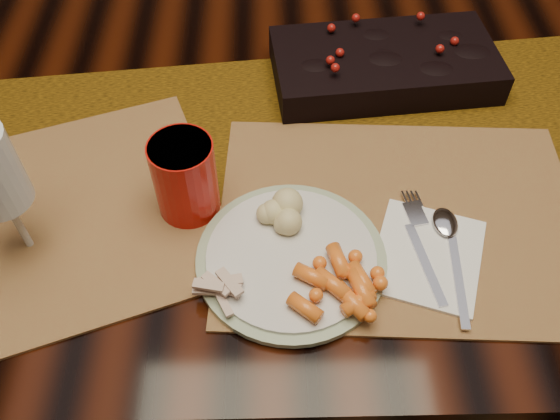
{
  "coord_description": "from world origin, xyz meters",
  "views": [
    {
      "loc": [
        -0.04,
        -0.72,
        1.39
      ],
      "look_at": [
        -0.03,
        -0.25,
        0.8
      ],
      "focal_mm": 38.0,
      "sensor_mm": 36.0,
      "label": 1
    }
  ],
  "objects_px": {
    "napkin": "(428,256)",
    "wine_glass": "(3,197)",
    "dinner_plate": "(291,258)",
    "dining_table": "(293,240)",
    "centerpiece": "(385,61)",
    "placemat_main": "(399,218)",
    "turkey_shreds": "(216,290)",
    "red_cup": "(185,178)",
    "mashed_potatoes": "(280,211)",
    "baby_carrots": "(318,278)"
  },
  "relations": [
    {
      "from": "dining_table",
      "to": "wine_glass",
      "type": "height_order",
      "value": "wine_glass"
    },
    {
      "from": "mashed_potatoes",
      "to": "turkey_shreds",
      "type": "xyz_separation_m",
      "value": [
        -0.08,
        -0.11,
        -0.01
      ]
    },
    {
      "from": "napkin",
      "to": "turkey_shreds",
      "type": "bearing_deg",
      "value": -148.48
    },
    {
      "from": "dinner_plate",
      "to": "turkey_shreds",
      "type": "xyz_separation_m",
      "value": [
        -0.09,
        -0.05,
        0.02
      ]
    },
    {
      "from": "baby_carrots",
      "to": "mashed_potatoes",
      "type": "height_order",
      "value": "mashed_potatoes"
    },
    {
      "from": "wine_glass",
      "to": "placemat_main",
      "type": "bearing_deg",
      "value": 4.13
    },
    {
      "from": "baby_carrots",
      "to": "mashed_potatoes",
      "type": "bearing_deg",
      "value": 114.44
    },
    {
      "from": "centerpiece",
      "to": "wine_glass",
      "type": "height_order",
      "value": "wine_glass"
    },
    {
      "from": "dining_table",
      "to": "red_cup",
      "type": "xyz_separation_m",
      "value": [
        -0.15,
        -0.21,
        0.44
      ]
    },
    {
      "from": "centerpiece",
      "to": "baby_carrots",
      "type": "bearing_deg",
      "value": -108.09
    },
    {
      "from": "turkey_shreds",
      "to": "placemat_main",
      "type": "bearing_deg",
      "value": 27.11
    },
    {
      "from": "mashed_potatoes",
      "to": "wine_glass",
      "type": "xyz_separation_m",
      "value": [
        -0.33,
        -0.02,
        0.06
      ]
    },
    {
      "from": "dining_table",
      "to": "red_cup",
      "type": "distance_m",
      "value": 0.51
    },
    {
      "from": "napkin",
      "to": "red_cup",
      "type": "bearing_deg",
      "value": -177.0
    },
    {
      "from": "dinner_plate",
      "to": "mashed_potatoes",
      "type": "distance_m",
      "value": 0.06
    },
    {
      "from": "centerpiece",
      "to": "turkey_shreds",
      "type": "height_order",
      "value": "centerpiece"
    },
    {
      "from": "placemat_main",
      "to": "wine_glass",
      "type": "distance_m",
      "value": 0.5
    },
    {
      "from": "turkey_shreds",
      "to": "wine_glass",
      "type": "distance_m",
      "value": 0.27
    },
    {
      "from": "placemat_main",
      "to": "dinner_plate",
      "type": "relative_size",
      "value": 2.0
    },
    {
      "from": "centerpiece",
      "to": "wine_glass",
      "type": "distance_m",
      "value": 0.6
    },
    {
      "from": "dinner_plate",
      "to": "wine_glass",
      "type": "distance_m",
      "value": 0.35
    },
    {
      "from": "centerpiece",
      "to": "placemat_main",
      "type": "xyz_separation_m",
      "value": [
        -0.01,
        -0.29,
        -0.04
      ]
    },
    {
      "from": "dinner_plate",
      "to": "red_cup",
      "type": "bearing_deg",
      "value": 145.3
    },
    {
      "from": "centerpiece",
      "to": "baby_carrots",
      "type": "height_order",
      "value": "centerpiece"
    },
    {
      "from": "turkey_shreds",
      "to": "wine_glass",
      "type": "xyz_separation_m",
      "value": [
        -0.25,
        0.09,
        0.07
      ]
    },
    {
      "from": "turkey_shreds",
      "to": "mashed_potatoes",
      "type": "bearing_deg",
      "value": 54.38
    },
    {
      "from": "dining_table",
      "to": "dinner_plate",
      "type": "distance_m",
      "value": 0.49
    },
    {
      "from": "centerpiece",
      "to": "napkin",
      "type": "distance_m",
      "value": 0.36
    },
    {
      "from": "napkin",
      "to": "dining_table",
      "type": "bearing_deg",
      "value": 137.0
    },
    {
      "from": "mashed_potatoes",
      "to": "wine_glass",
      "type": "relative_size",
      "value": 0.36
    },
    {
      "from": "baby_carrots",
      "to": "napkin",
      "type": "relative_size",
      "value": 0.81
    },
    {
      "from": "turkey_shreds",
      "to": "red_cup",
      "type": "relative_size",
      "value": 0.57
    },
    {
      "from": "dining_table",
      "to": "placemat_main",
      "type": "height_order",
      "value": "placemat_main"
    },
    {
      "from": "napkin",
      "to": "wine_glass",
      "type": "height_order",
      "value": "wine_glass"
    },
    {
      "from": "baby_carrots",
      "to": "red_cup",
      "type": "xyz_separation_m",
      "value": [
        -0.17,
        0.14,
        0.03
      ]
    },
    {
      "from": "centerpiece",
      "to": "dinner_plate",
      "type": "height_order",
      "value": "centerpiece"
    },
    {
      "from": "dinner_plate",
      "to": "red_cup",
      "type": "relative_size",
      "value": 2.12
    },
    {
      "from": "placemat_main",
      "to": "turkey_shreds",
      "type": "distance_m",
      "value": 0.27
    },
    {
      "from": "dining_table",
      "to": "wine_glass",
      "type": "bearing_deg",
      "value": -143.1
    },
    {
      "from": "mashed_potatoes",
      "to": "wine_glass",
      "type": "height_order",
      "value": "wine_glass"
    },
    {
      "from": "turkey_shreds",
      "to": "napkin",
      "type": "bearing_deg",
      "value": 12.18
    },
    {
      "from": "placemat_main",
      "to": "red_cup",
      "type": "xyz_separation_m",
      "value": [
        -0.28,
        0.03,
        0.06
      ]
    },
    {
      "from": "baby_carrots",
      "to": "centerpiece",
      "type": "bearing_deg",
      "value": 71.91
    },
    {
      "from": "turkey_shreds",
      "to": "red_cup",
      "type": "bearing_deg",
      "value": 106.69
    },
    {
      "from": "centerpiece",
      "to": "baby_carrots",
      "type": "xyz_separation_m",
      "value": [
        -0.13,
        -0.4,
        -0.01
      ]
    },
    {
      "from": "mashed_potatoes",
      "to": "red_cup",
      "type": "xyz_separation_m",
      "value": [
        -0.12,
        0.04,
        0.02
      ]
    },
    {
      "from": "napkin",
      "to": "wine_glass",
      "type": "relative_size",
      "value": 0.76
    },
    {
      "from": "dinner_plate",
      "to": "placemat_main",
      "type": "bearing_deg",
      "value": 24.59
    },
    {
      "from": "red_cup",
      "to": "placemat_main",
      "type": "bearing_deg",
      "value": -5.18
    },
    {
      "from": "baby_carrots",
      "to": "mashed_potatoes",
      "type": "distance_m",
      "value": 0.11
    }
  ]
}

